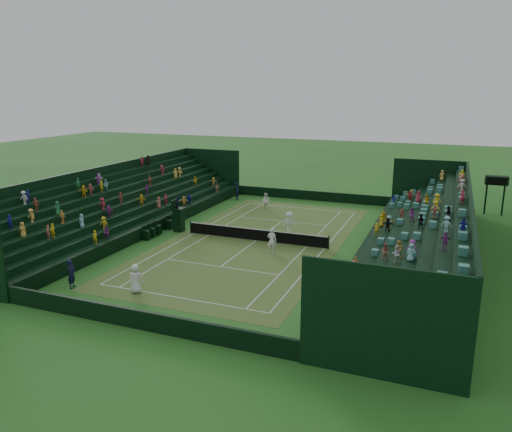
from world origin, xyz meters
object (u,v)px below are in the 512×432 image
at_px(player_near_west, 136,279).
at_px(player_near_east, 272,241).
at_px(tennis_net, 256,234).
at_px(player_far_west, 266,201).
at_px(umpire_chair, 179,216).
at_px(player_far_east, 289,222).

bearing_deg(player_near_west, player_near_east, -133.76).
relative_size(tennis_net, player_far_west, 7.21).
bearing_deg(player_near_east, player_far_west, -72.07).
distance_m(tennis_net, player_far_west, 10.70).
height_order(umpire_chair, player_far_west, umpire_chair).
relative_size(umpire_chair, player_near_west, 1.70).
xyz_separation_m(player_far_west, player_far_east, (4.62, -6.92, 0.05)).
xyz_separation_m(player_near_east, player_far_east, (-0.53, 5.73, -0.08)).
xyz_separation_m(tennis_net, player_near_east, (2.18, -2.38, 0.42)).
distance_m(player_near_east, player_far_west, 13.67).
relative_size(player_near_west, player_far_west, 1.08).
bearing_deg(player_far_west, tennis_net, -71.57).
relative_size(tennis_net, player_far_east, 6.79).
height_order(player_near_east, player_far_west, player_near_east).
height_order(umpire_chair, player_near_east, umpire_chair).
height_order(tennis_net, player_near_west, player_near_west).
distance_m(player_far_west, player_far_east, 8.33).
height_order(player_near_west, player_far_east, player_near_west).
relative_size(player_near_west, player_near_east, 0.93).
xyz_separation_m(tennis_net, player_far_east, (1.65, 3.35, 0.33)).
bearing_deg(player_near_west, player_far_west, -106.44).
height_order(tennis_net, player_far_west, player_far_west).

